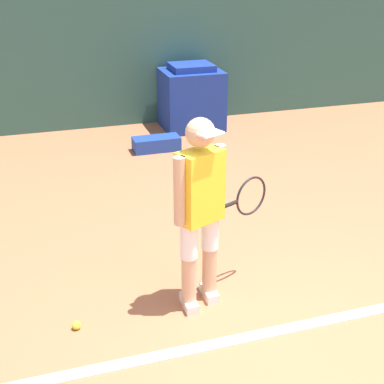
{
  "coord_description": "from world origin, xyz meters",
  "views": [
    {
      "loc": [
        -1.59,
        -2.54,
        2.67
      ],
      "look_at": [
        -0.44,
        1.13,
        0.91
      ],
      "focal_mm": 50.0,
      "sensor_mm": 36.0,
      "label": 1
    }
  ],
  "objects_px": {
    "tennis_player": "(201,207)",
    "tennis_ball": "(76,325)",
    "equipment_bag": "(156,144)",
    "covered_chair": "(191,98)"
  },
  "relations": [
    {
      "from": "covered_chair",
      "to": "tennis_player",
      "type": "bearing_deg",
      "value": -106.38
    },
    {
      "from": "tennis_player",
      "to": "equipment_bag",
      "type": "relative_size",
      "value": 2.34
    },
    {
      "from": "tennis_player",
      "to": "equipment_bag",
      "type": "xyz_separation_m",
      "value": [
        0.53,
        3.66,
        -0.77
      ]
    },
    {
      "from": "tennis_ball",
      "to": "equipment_bag",
      "type": "relative_size",
      "value": 0.1
    },
    {
      "from": "tennis_ball",
      "to": "covered_chair",
      "type": "bearing_deg",
      "value": 62.87
    },
    {
      "from": "tennis_player",
      "to": "equipment_bag",
      "type": "bearing_deg",
      "value": 58.87
    },
    {
      "from": "tennis_ball",
      "to": "covered_chair",
      "type": "relative_size",
      "value": 0.07
    },
    {
      "from": "tennis_player",
      "to": "tennis_ball",
      "type": "height_order",
      "value": "tennis_player"
    },
    {
      "from": "tennis_player",
      "to": "tennis_ball",
      "type": "bearing_deg",
      "value": 160.27
    },
    {
      "from": "covered_chair",
      "to": "tennis_ball",
      "type": "bearing_deg",
      "value": -117.13
    }
  ]
}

